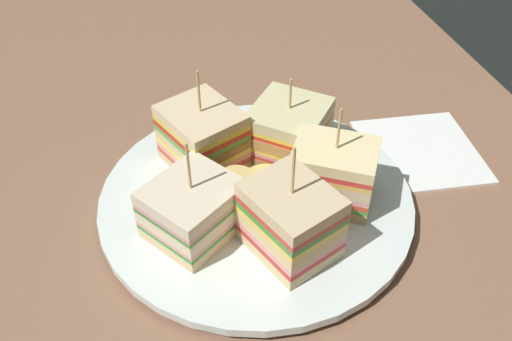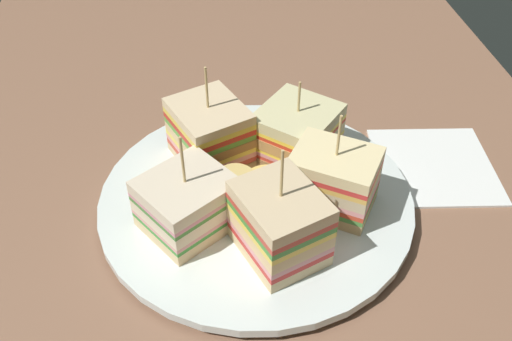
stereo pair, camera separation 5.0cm
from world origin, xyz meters
TOP-DOWN VIEW (x-y plane):
  - ground_plane at (0.00, 0.00)cm, footprint 121.70×70.31cm
  - plate at (0.00, 0.00)cm, footprint 29.53×29.53cm
  - sandwich_wedge_0 at (-3.06, 6.26)cm, footprint 9.66×9.84cm
  - sandwich_wedge_1 at (-6.89, -1.15)cm, footprint 9.15×8.40cm
  - sandwich_wedge_2 at (-2.02, -6.68)cm, footprint 8.53×9.18cm
  - sandwich_wedge_3 at (5.22, -4.63)cm, footprint 10.06×9.99cm
  - sandwich_wedge_4 at (5.81, 3.89)cm, footprint 9.33×8.78cm
  - chip_pile at (-0.08, 0.40)cm, footprint 6.19×7.01cm
  - napkin at (3.74, -19.12)cm, footprint 13.27×12.98cm

SIDE VIEW (x-z plane):
  - ground_plane at x=0.00cm, z-range -1.80..0.00cm
  - napkin at x=3.74cm, z-range 0.00..0.50cm
  - plate at x=0.00cm, z-range 0.17..1.78cm
  - chip_pile at x=-0.08cm, z-range 1.42..4.62cm
  - sandwich_wedge_0 at x=-3.06cm, z-range -0.74..9.07cm
  - sandwich_wedge_3 at x=5.22cm, z-range -0.02..8.75cm
  - sandwich_wedge_2 at x=-2.02cm, z-range -0.45..9.60cm
  - sandwich_wedge_4 at x=5.81cm, z-range -0.56..10.00cm
  - sandwich_wedge_1 at x=-6.89cm, z-range -0.68..10.24cm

